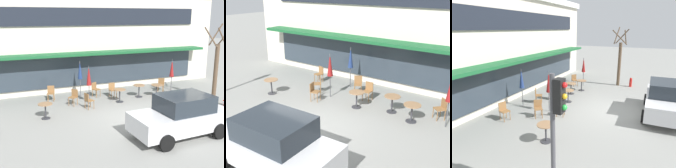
{
  "view_description": "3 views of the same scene",
  "coord_description": "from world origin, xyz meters",
  "views": [
    {
      "loc": [
        -6.09,
        -11.53,
        4.9
      ],
      "look_at": [
        0.06,
        3.2,
        1.0
      ],
      "focal_mm": 45.0,
      "sensor_mm": 36.0,
      "label": 1
    },
    {
      "loc": [
        6.55,
        -7.26,
        5.33
      ],
      "look_at": [
        -0.42,
        2.34,
        1.08
      ],
      "focal_mm": 45.0,
      "sensor_mm": 36.0,
      "label": 2
    },
    {
      "loc": [
        -10.13,
        -2.12,
        4.35
      ],
      "look_at": [
        0.68,
        3.16,
        1.0
      ],
      "focal_mm": 32.0,
      "sensor_mm": 36.0,
      "label": 3
    }
  ],
  "objects": [
    {
      "name": "building_facade",
      "position": [
        0.0,
        9.96,
        3.35
      ],
      "size": [
        18.89,
        9.1,
        6.7
      ],
      "color": "beige",
      "rests_on": "ground"
    },
    {
      "name": "cafe_table_near_wall",
      "position": [
        0.35,
        2.72,
        0.52
      ],
      "size": [
        0.7,
        0.7,
        0.76
      ],
      "color": "#333338",
      "rests_on": "ground"
    },
    {
      "name": "parked_sedan",
      "position": [
        0.76,
        -2.55,
        0.88
      ],
      "size": [
        4.26,
        2.14,
        1.76
      ],
      "color": "silver",
      "rests_on": "ground"
    },
    {
      "name": "patio_umbrella_green_folded",
      "position": [
        4.2,
        3.2,
        1.63
      ],
      "size": [
        0.28,
        0.28,
        2.2
      ],
      "color": "#4C4C51",
      "rests_on": "ground"
    },
    {
      "name": "traffic_light_pole",
      "position": [
        -6.39,
        -0.09,
        2.3
      ],
      "size": [
        0.26,
        0.44,
        3.4
      ],
      "color": "#47474C",
      "rests_on": "ground"
    },
    {
      "name": "patio_umbrella_cream_folded",
      "position": [
        -1.4,
        3.04,
        1.63
      ],
      "size": [
        0.28,
        0.28,
        2.2
      ],
      "color": "#4C4C51",
      "rests_on": "ground"
    },
    {
      "name": "cafe_chair_5",
      "position": [
        3.81,
        3.79,
        0.53
      ],
      "size": [
        0.57,
        0.57,
        0.89
      ],
      "color": "olive",
      "rests_on": "ground"
    },
    {
      "name": "street_tree",
      "position": [
        5.49,
        0.75,
        2.0
      ],
      "size": [
        1.11,
        1.13,
        4.48
      ],
      "color": "brown",
      "rests_on": "ground"
    },
    {
      "name": "cafe_table_streetside",
      "position": [
        2.91,
        2.84,
        0.52
      ],
      "size": [
        0.7,
        0.7,
        0.76
      ],
      "color": "#333338",
      "rests_on": "ground"
    },
    {
      "name": "ground_plane",
      "position": [
        0.0,
        0.0,
        0.0
      ],
      "size": [
        80.0,
        80.0,
        0.0
      ],
      "primitive_type": "plane",
      "color": "gray"
    },
    {
      "name": "cafe_chair_1",
      "position": [
        -0.58,
        4.33,
        0.53
      ],
      "size": [
        0.55,
        0.55,
        0.89
      ],
      "color": "olive",
      "rests_on": "ground"
    },
    {
      "name": "cafe_table_by_tree",
      "position": [
        1.87,
        3.21,
        0.52
      ],
      "size": [
        0.7,
        0.7,
        0.76
      ],
      "color": "#333338",
      "rests_on": "ground"
    },
    {
      "name": "cafe_chair_4",
      "position": [
        -3.28,
        4.51,
        0.53
      ],
      "size": [
        0.49,
        0.49,
        0.89
      ],
      "color": "olive",
      "rests_on": "ground"
    },
    {
      "name": "patio_umbrella_corner_open",
      "position": [
        -1.39,
        4.82,
        1.63
      ],
      "size": [
        0.28,
        0.28,
        2.2
      ],
      "color": "#4C4C51",
      "rests_on": "ground"
    },
    {
      "name": "cafe_chair_0",
      "position": [
        0.33,
        3.79,
        0.53
      ],
      "size": [
        0.41,
        0.41,
        0.89
      ],
      "color": "olive",
      "rests_on": "ground"
    },
    {
      "name": "cafe_chair_3",
      "position": [
        -2.26,
        3.19,
        0.53
      ],
      "size": [
        0.56,
        0.56,
        0.89
      ],
      "color": "olive",
      "rests_on": "ground"
    },
    {
      "name": "fire_hydrant",
      "position": [
        5.51,
        -0.21,
        0.35
      ],
      "size": [
        0.36,
        0.2,
        0.71
      ],
      "color": "red",
      "rests_on": "ground"
    },
    {
      "name": "cafe_chair_2",
      "position": [
        -1.73,
        2.2,
        0.53
      ],
      "size": [
        0.49,
        0.49,
        0.89
      ],
      "color": "olive",
      "rests_on": "ground"
    },
    {
      "name": "cafe_table_mid_patio",
      "position": [
        -4.09,
        1.63,
        0.52
      ],
      "size": [
        0.7,
        0.7,
        0.76
      ],
      "color": "#333338",
      "rests_on": "ground"
    }
  ]
}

